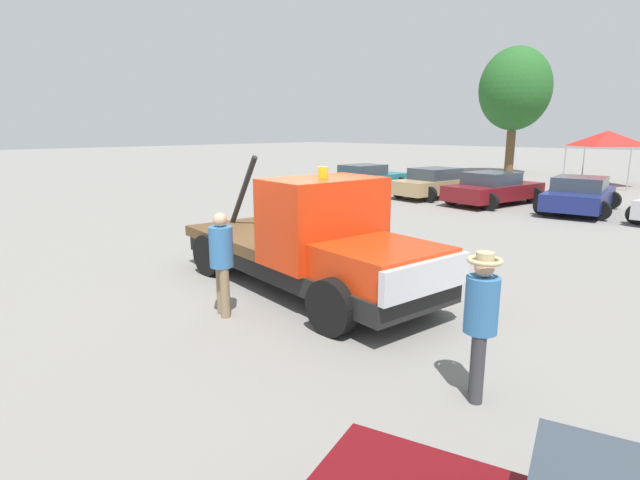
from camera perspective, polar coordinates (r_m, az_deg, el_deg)
The scene contains 10 objects.
ground_plane at distance 9.83m, azimuth -2.09°, elevation -5.54°, with size 160.00×160.00×0.00m, color gray.
tow_truck at distance 9.28m, azimuth -0.75°, elevation -0.58°, with size 6.35×2.78×2.51m.
person_near_truck at distance 5.92m, azimuth 17.92°, elevation -8.07°, with size 0.39×0.39×1.74m.
person_at_hood at distance 8.32m, azimuth -11.19°, elevation -1.92°, with size 0.39×0.39×1.74m.
parked_car_teal at distance 25.08m, azimuth 5.18°, elevation 7.02°, with size 2.58×4.80×1.34m.
parked_car_tan at distance 23.42m, azimuth 13.26°, elevation 6.35°, with size 2.87×4.91×1.34m.
parked_car_maroon at distance 21.79m, azimuth 19.18°, elevation 5.54°, with size 2.93×4.73×1.34m.
parked_car_navy at distance 21.04m, azimuth 27.53°, elevation 4.59°, with size 2.95×4.87×1.34m.
canopy_tent_red at distance 31.54m, azimuth 30.04°, elevation 10.00°, with size 3.18×3.18×2.97m.
tree_left at distance 37.55m, azimuth 21.39°, elevation 15.74°, with size 4.73×4.73×8.45m.
Camera 1 is at (6.79, -6.41, 3.05)m, focal length 28.00 mm.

